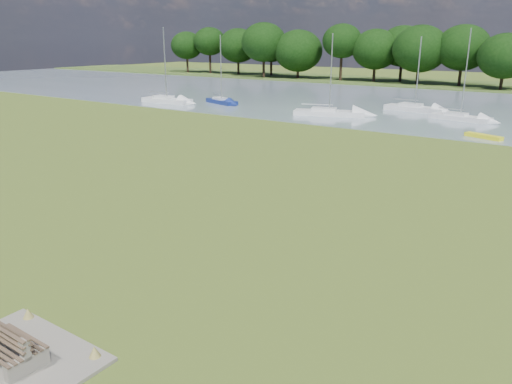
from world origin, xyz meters
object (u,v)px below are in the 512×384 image
Objects in this scene: kayak at (484,136)px; bench_pair at (9,347)px; sailboat_1 at (460,116)px; sailboat_5 at (221,100)px; sailboat_8 at (329,111)px; sailboat_3 at (166,99)px; sailboat_4 at (414,107)px.

bench_pair is at bearing -74.41° from kayak.
sailboat_1 is 1.07× the size of sailboat_5.
sailboat_8 is at bearing 106.89° from bench_pair.
kayak is at bearing 10.54° from sailboat_5.
sailboat_1 reaches higher than sailboat_5.
bench_pair is 0.23× the size of sailboat_5.
sailboat_8 reaches higher than sailboat_5.
kayak is at bearing -34.20° from sailboat_8.
sailboat_8 is at bearing 1.48° from sailboat_3.
bench_pair reaches higher than kayak.
sailboat_4 is at bearing 97.30° from bench_pair.
kayak is 0.39× the size of sailboat_4.
kayak is at bearing 85.07° from bench_pair.
sailboat_3 reaches higher than sailboat_1.
sailboat_1 is 34.15m from sailboat_3.
sailboat_3 is at bearing 165.28° from sailboat_8.
sailboat_3 is (-33.52, -6.56, 0.09)m from sailboat_1.
sailboat_3 is (-33.75, 39.99, 0.08)m from bench_pair.
bench_pair is at bearing -75.29° from sailboat_4.
sailboat_1 is at bearing 26.88° from sailboat_5.
sailboat_3 is 6.94m from sailboat_5.
sailboat_5 is (-27.69, 43.37, -0.00)m from bench_pair.
sailboat_4 is (27.80, 10.27, -0.04)m from sailboat_3.
sailboat_3 is at bearing -130.60° from sailboat_5.
bench_pair is 51.46m from sailboat_5.
bench_pair is at bearing -79.16° from sailboat_1.
kayak is 0.35× the size of sailboat_1.
kayak is 31.80m from sailboat_5.
sailboat_1 is at bearing 90.84° from bench_pair.
sailboat_4 is (-9.60, 12.26, 0.33)m from kayak.
bench_pair is 0.20× the size of sailboat_3.
sailboat_1 reaches higher than sailboat_4.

